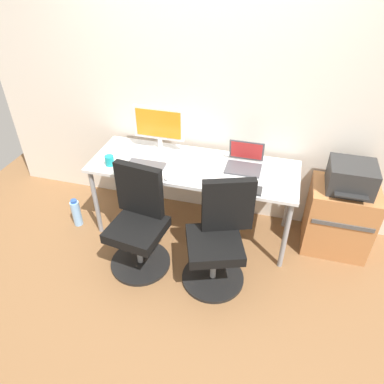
% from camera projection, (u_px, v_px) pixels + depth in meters
% --- Properties ---
extents(ground_plane, '(5.28, 5.28, 0.00)m').
position_uv_depth(ground_plane, '(193.00, 228.00, 3.71)').
color(ground_plane, brown).
extents(back_wall, '(4.40, 0.04, 2.60)m').
position_uv_depth(back_wall, '(206.00, 90.00, 3.27)').
color(back_wall, silver).
rests_on(back_wall, ground).
extents(desk, '(1.88, 0.67, 0.75)m').
position_uv_depth(desk, '(193.00, 171.00, 3.30)').
color(desk, silver).
rests_on(desk, ground).
extents(office_chair_left, '(0.54, 0.54, 0.94)m').
position_uv_depth(office_chair_left, '(139.00, 224.00, 3.12)').
color(office_chair_left, black).
rests_on(office_chair_left, ground).
extents(office_chair_right, '(0.56, 0.56, 0.94)m').
position_uv_depth(office_chair_right, '(219.00, 239.00, 2.97)').
color(office_chair_right, black).
rests_on(office_chair_right, ground).
extents(side_cabinet, '(0.57, 0.46, 0.67)m').
position_uv_depth(side_cabinet, '(339.00, 218.00, 3.32)').
color(side_cabinet, '#B77542').
rests_on(side_cabinet, ground).
extents(printer, '(0.38, 0.40, 0.24)m').
position_uv_depth(printer, '(351.00, 177.00, 3.05)').
color(printer, '#2D2D2D').
rests_on(printer, side_cabinet).
extents(water_bottle_on_floor, '(0.09, 0.09, 0.31)m').
position_uv_depth(water_bottle_on_floor, '(76.00, 213.00, 3.68)').
color(water_bottle_on_floor, '#8CBFF2').
rests_on(water_bottle_on_floor, ground).
extents(desktop_monitor, '(0.48, 0.18, 0.43)m').
position_uv_depth(desktop_monitor, '(159.00, 126.00, 3.35)').
color(desktop_monitor, silver).
rests_on(desktop_monitor, desk).
extents(open_laptop, '(0.31, 0.28, 0.22)m').
position_uv_depth(open_laptop, '(245.00, 161.00, 3.22)').
color(open_laptop, '#4C4C51').
rests_on(open_laptop, desk).
extents(keyboard_by_monitor, '(0.34, 0.12, 0.02)m').
position_uv_depth(keyboard_by_monitor, '(147.00, 164.00, 3.26)').
color(keyboard_by_monitor, '#515156').
rests_on(keyboard_by_monitor, desk).
extents(keyboard_by_laptop, '(0.34, 0.12, 0.02)m').
position_uv_depth(keyboard_by_laptop, '(241.00, 188.00, 2.96)').
color(keyboard_by_laptop, '#2D2D2D').
rests_on(keyboard_by_laptop, desk).
extents(mouse_by_monitor, '(0.06, 0.10, 0.03)m').
position_uv_depth(mouse_by_monitor, '(168.00, 177.00, 3.08)').
color(mouse_by_monitor, silver).
rests_on(mouse_by_monitor, desk).
extents(mouse_by_laptop, '(0.06, 0.10, 0.03)m').
position_uv_depth(mouse_by_laptop, '(155.00, 175.00, 3.11)').
color(mouse_by_laptop, '#515156').
rests_on(mouse_by_laptop, desk).
extents(coffee_mug, '(0.08, 0.08, 0.09)m').
position_uv_depth(coffee_mug, '(110.00, 161.00, 3.24)').
color(coffee_mug, teal).
rests_on(coffee_mug, desk).
extents(pen_cup, '(0.07, 0.07, 0.10)m').
position_uv_depth(pen_cup, '(239.00, 151.00, 3.37)').
color(pen_cup, slate).
rests_on(pen_cup, desk).
extents(paper_pile, '(0.21, 0.30, 0.01)m').
position_uv_depth(paper_pile, '(199.00, 162.00, 3.30)').
color(paper_pile, white).
rests_on(paper_pile, desk).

